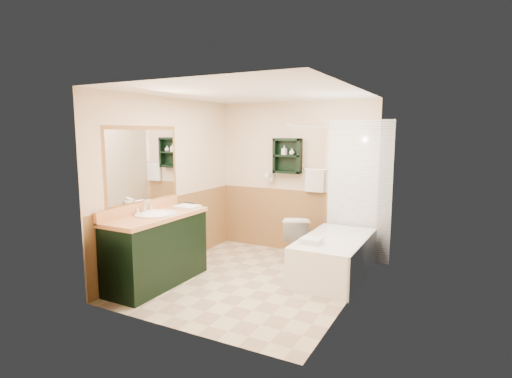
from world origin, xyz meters
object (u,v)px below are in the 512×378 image
object	(u,v)px
hair_dryer	(271,177)
toilet	(297,238)
wall_shelf	(287,156)
soap_bottle_b	(292,152)
vanity_book	(181,197)
bathtub	(334,257)
soap_bottle_a	(284,153)
vanity	(157,249)

from	to	relation	value
hair_dryer	toilet	xyz separation A→B (m)	(0.63, -0.39, -0.86)
wall_shelf	toilet	size ratio (longest dim) A/B	0.79
wall_shelf	soap_bottle_b	distance (m)	0.10
toilet	vanity_book	distance (m)	1.81
bathtub	soap_bottle_a	size ratio (longest dim) A/B	10.28
vanity_book	vanity	bearing A→B (deg)	-72.49
vanity	vanity_book	bearing A→B (deg)	102.81
vanity	vanity_book	size ratio (longest dim) A/B	7.04
vanity_book	soap_bottle_a	xyz separation A→B (m)	(1.01, 1.33, 0.60)
soap_bottle_a	wall_shelf	bearing A→B (deg)	5.81
wall_shelf	soap_bottle_a	distance (m)	0.07
vanity_book	soap_bottle_b	distance (m)	1.85
toilet	vanity_book	xyz separation A→B (m)	(-1.39, -0.97, 0.66)
toilet	soap_bottle_b	size ratio (longest dim) A/B	6.71
wall_shelf	vanity	bearing A→B (deg)	-113.52
hair_dryer	vanity_book	distance (m)	1.57
vanity	wall_shelf	bearing A→B (deg)	66.48
hair_dryer	soap_bottle_b	world-z (taller)	soap_bottle_b
wall_shelf	soap_bottle_a	bearing A→B (deg)	-174.19
wall_shelf	hair_dryer	world-z (taller)	wall_shelf
bathtub	soap_bottle_b	xyz separation A→B (m)	(-0.95, 0.76, 1.34)
soap_bottle_a	soap_bottle_b	xyz separation A→B (m)	(0.13, 0.00, 0.01)
soap_bottle_a	soap_bottle_b	size ratio (longest dim) A/B	1.40
toilet	vanity_book	bearing A→B (deg)	15.57
soap_bottle_a	vanity_book	bearing A→B (deg)	-127.33
wall_shelf	soap_bottle_b	size ratio (longest dim) A/B	5.29
vanity_book	soap_bottle_b	world-z (taller)	soap_bottle_b
hair_dryer	bathtub	distance (m)	1.80
vanity	bathtub	world-z (taller)	vanity
bathtub	vanity_book	size ratio (longest dim) A/B	7.43
vanity	toilet	distance (m)	2.09
bathtub	soap_bottle_a	xyz separation A→B (m)	(-1.07, 0.76, 1.33)
hair_dryer	toilet	world-z (taller)	hair_dryer
bathtub	toilet	world-z (taller)	toilet
bathtub	soap_bottle_a	world-z (taller)	soap_bottle_a
toilet	soap_bottle_a	distance (m)	1.36
hair_dryer	vanity_book	size ratio (longest dim) A/B	1.19
bathtub	soap_bottle_b	world-z (taller)	soap_bottle_b
toilet	soap_bottle_b	distance (m)	1.34
wall_shelf	soap_bottle_b	xyz separation A→B (m)	(0.08, -0.01, 0.06)
bathtub	vanity	bearing A→B (deg)	-146.07
bathtub	toilet	size ratio (longest dim) A/B	2.15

